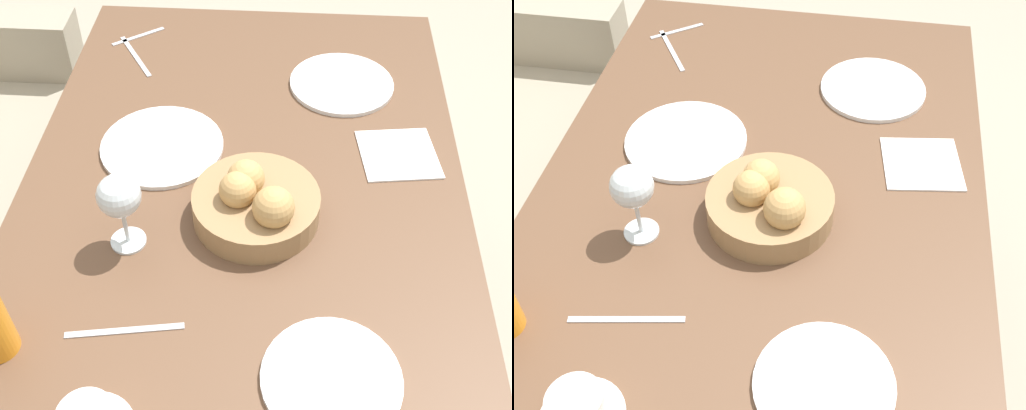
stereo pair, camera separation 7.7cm
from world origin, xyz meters
The scene contains 11 objects.
ground_plane centered at (0.00, 0.00, 0.00)m, with size 10.00×10.00×0.00m, color #A89E89.
dining_table centered at (0.00, 0.00, 0.67)m, with size 1.44×0.87×0.77m.
bread_basket centered at (-0.03, -0.03, 0.81)m, with size 0.23×0.23×0.11m.
plate_near_left centered at (-0.35, -0.17, 0.78)m, with size 0.21×0.21×0.01m.
plate_near_right centered at (0.40, -0.20, 0.78)m, with size 0.24×0.24×0.01m.
plate_far_center centered at (0.16, 0.17, 0.78)m, with size 0.25×0.25×0.01m.
wine_glass centered at (-0.10, 0.19, 0.88)m, with size 0.08×0.08×0.16m.
fork_silver centered at (-0.29, 0.16, 0.77)m, with size 0.04×0.19×0.00m.
knife_silver centered at (0.48, 0.30, 0.77)m, with size 0.17×0.11×0.00m.
spoon_coffee centered at (0.57, 0.31, 0.77)m, with size 0.10×0.12×0.00m.
napkin centered at (0.17, -0.31, 0.77)m, with size 0.17×0.17×0.00m.
Camera 1 is at (-0.83, -0.09, 1.65)m, focal length 45.00 mm.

